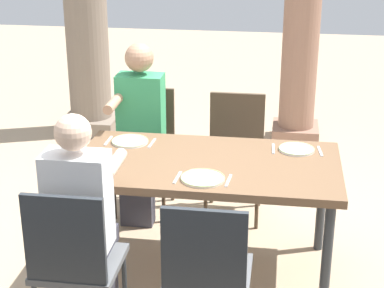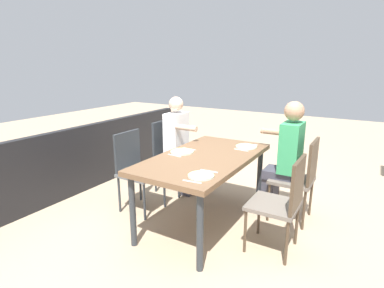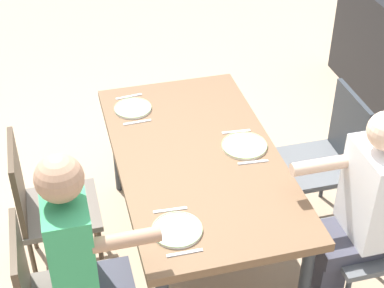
{
  "view_description": "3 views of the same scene",
  "coord_description": "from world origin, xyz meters",
  "views": [
    {
      "loc": [
        0.44,
        -3.64,
        2.31
      ],
      "look_at": [
        -0.08,
        -0.1,
        0.92
      ],
      "focal_mm": 59.81,
      "sensor_mm": 36.0,
      "label": 1
    },
    {
      "loc": [
        2.74,
        1.49,
        1.72
      ],
      "look_at": [
        0.13,
        -0.08,
        0.92
      ],
      "focal_mm": 28.86,
      "sensor_mm": 36.0,
      "label": 2
    },
    {
      "loc": [
        -2.61,
        0.71,
        2.84
      ],
      "look_at": [
        -0.08,
        0.05,
        0.91
      ],
      "focal_mm": 57.25,
      "sensor_mm": 36.0,
      "label": 3
    }
  ],
  "objects": [
    {
      "name": "chair_west_north",
      "position": [
        -0.59,
        0.87,
        0.54
      ],
      "size": [
        0.44,
        0.44,
        0.94
      ],
      "color": "#6A6158",
      "rests_on": "ground"
    },
    {
      "name": "ground_plane",
      "position": [
        0.0,
        0.0,
        0.0
      ],
      "size": [
        16.0,
        16.0,
        0.0
      ],
      "primitive_type": "plane",
      "color": "tan"
    },
    {
      "name": "diner_woman_green",
      "position": [
        -0.59,
        -0.69,
        0.69
      ],
      "size": [
        0.35,
        0.49,
        1.3
      ],
      "color": "#3F3F4C",
      "rests_on": "ground"
    },
    {
      "name": "dining_table",
      "position": [
        0.0,
        0.0,
        0.7
      ],
      "size": [
        1.65,
        0.9,
        0.77
      ],
      "color": "brown",
      "rests_on": "ground"
    },
    {
      "name": "diner_man_white",
      "position": [
        -0.59,
        0.69,
        0.72
      ],
      "size": [
        0.35,
        0.5,
        1.34
      ],
      "color": "#3F3F4C",
      "rests_on": "ground"
    },
    {
      "name": "fork_2",
      "position": [
        0.4,
        0.27,
        0.78
      ],
      "size": [
        0.02,
        0.17,
        0.01
      ],
      "primitive_type": "cube",
      "rotation": [
        0.0,
        0.0,
        0.04
      ],
      "color": "silver",
      "rests_on": "dining_table"
    },
    {
      "name": "spoon_2",
      "position": [
        0.7,
        0.27,
        0.78
      ],
      "size": [
        0.03,
        0.17,
        0.01
      ],
      "primitive_type": "cube",
      "rotation": [
        0.0,
        0.0,
        0.11
      ],
      "color": "silver",
      "rests_on": "dining_table"
    },
    {
      "name": "spoon_0",
      "position": [
        -0.4,
        0.25,
        0.78
      ],
      "size": [
        0.03,
        0.17,
        0.01
      ],
      "primitive_type": "cube",
      "rotation": [
        0.0,
        0.0,
        -0.06
      ],
      "color": "silver",
      "rests_on": "dining_table"
    },
    {
      "name": "chair_mid_south",
      "position": [
        0.11,
        -0.87,
        0.54
      ],
      "size": [
        0.44,
        0.44,
        0.94
      ],
      "color": "#5B5E61",
      "rests_on": "ground"
    },
    {
      "name": "plate_1",
      "position": [
        0.01,
        -0.28,
        0.78
      ],
      "size": [
        0.26,
        0.26,
        0.02
      ],
      "color": "silver",
      "rests_on": "dining_table"
    },
    {
      "name": "fork_0",
      "position": [
        -0.7,
        0.25,
        0.78
      ],
      "size": [
        0.02,
        0.17,
        0.01
      ],
      "primitive_type": "cube",
      "rotation": [
        0.0,
        0.0,
        -0.01
      ],
      "color": "silver",
      "rests_on": "dining_table"
    },
    {
      "name": "fork_1",
      "position": [
        -0.14,
        -0.28,
        0.78
      ],
      "size": [
        0.03,
        0.17,
        0.01
      ],
      "primitive_type": "cube",
      "rotation": [
        0.0,
        0.0,
        -0.08
      ],
      "color": "silver",
      "rests_on": "dining_table"
    },
    {
      "name": "chair_west_south",
      "position": [
        -0.59,
        -0.87,
        0.55
      ],
      "size": [
        0.44,
        0.44,
        0.96
      ],
      "color": "#5B5E61",
      "rests_on": "ground"
    },
    {
      "name": "stone_column_centre",
      "position": [
        0.59,
        2.51,
        1.38
      ],
      "size": [
        0.46,
        0.46,
        2.81
      ],
      "color": "#936B56",
      "rests_on": "ground"
    },
    {
      "name": "plate_2",
      "position": [
        0.55,
        0.27,
        0.78
      ],
      "size": [
        0.23,
        0.23,
        0.02
      ],
      "color": "white",
      "rests_on": "dining_table"
    },
    {
      "name": "chair_mid_north",
      "position": [
        0.11,
        0.87,
        0.53
      ],
      "size": [
        0.44,
        0.44,
        0.92
      ],
      "color": "#6A6158",
      "rests_on": "ground"
    },
    {
      "name": "plate_0",
      "position": [
        -0.55,
        0.25,
        0.78
      ],
      "size": [
        0.25,
        0.25,
        0.02
      ],
      "color": "white",
      "rests_on": "dining_table"
    },
    {
      "name": "spoon_1",
      "position": [
        0.16,
        -0.28,
        0.78
      ],
      "size": [
        0.03,
        0.17,
        0.01
      ],
      "primitive_type": "cube",
      "rotation": [
        0.0,
        0.0,
        -0.08
      ],
      "color": "silver",
      "rests_on": "dining_table"
    }
  ]
}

